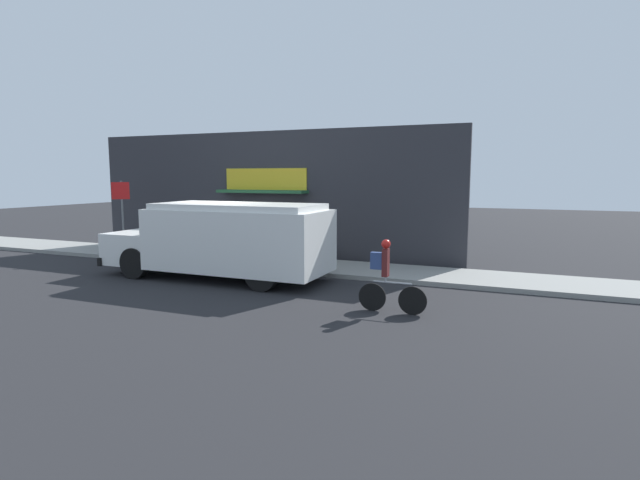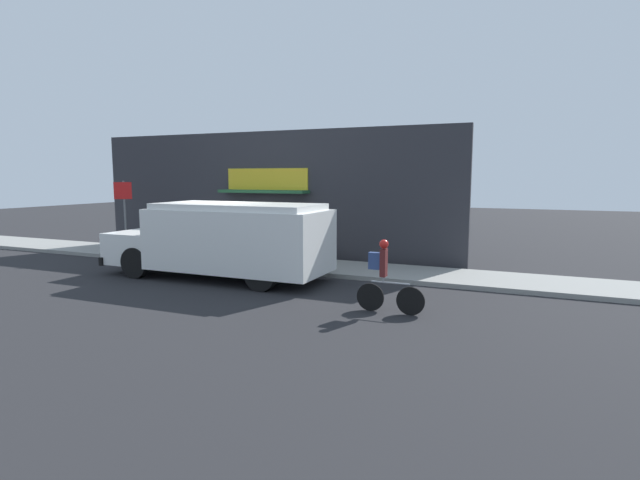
{
  "view_description": "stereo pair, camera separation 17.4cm",
  "coord_description": "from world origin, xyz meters",
  "px_view_note": "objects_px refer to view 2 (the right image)",
  "views": [
    {
      "loc": [
        8.81,
        -12.94,
        2.87
      ],
      "look_at": [
        3.41,
        -0.2,
        1.1
      ],
      "focal_mm": 28.0,
      "sensor_mm": 36.0,
      "label": 1
    },
    {
      "loc": [
        8.97,
        -12.87,
        2.87
      ],
      "look_at": [
        3.41,
        -0.2,
        1.1
      ],
      "focal_mm": 28.0,
      "sensor_mm": 36.0,
      "label": 2
    }
  ],
  "objects_px": {
    "school_bus": "(225,239)",
    "stop_sign_post": "(124,205)",
    "cyclist": "(385,277)",
    "trash_bin": "(296,247)"
  },
  "relations": [
    {
      "from": "cyclist",
      "to": "stop_sign_post",
      "type": "xyz_separation_m",
      "value": [
        -10.66,
        3.48,
        1.09
      ]
    },
    {
      "from": "school_bus",
      "to": "cyclist",
      "type": "height_order",
      "value": "school_bus"
    },
    {
      "from": "stop_sign_post",
      "to": "trash_bin",
      "type": "height_order",
      "value": "stop_sign_post"
    },
    {
      "from": "cyclist",
      "to": "school_bus",
      "type": "bearing_deg",
      "value": 162.32
    },
    {
      "from": "school_bus",
      "to": "cyclist",
      "type": "relative_size",
      "value": 4.24
    },
    {
      "from": "cyclist",
      "to": "trash_bin",
      "type": "relative_size",
      "value": 1.77
    },
    {
      "from": "cyclist",
      "to": "trash_bin",
      "type": "bearing_deg",
      "value": 133.4
    },
    {
      "from": "school_bus",
      "to": "stop_sign_post",
      "type": "relative_size",
      "value": 2.56
    },
    {
      "from": "stop_sign_post",
      "to": "trash_bin",
      "type": "distance_m",
      "value": 6.52
    },
    {
      "from": "stop_sign_post",
      "to": "cyclist",
      "type": "bearing_deg",
      "value": -18.06
    }
  ]
}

